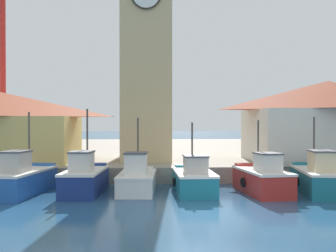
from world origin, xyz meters
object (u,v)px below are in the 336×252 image
(warehouse_right, at_px, (328,120))
(port_crane_far, at_px, (4,64))
(clock_tower, at_px, (146,46))
(fishing_boat_mid_right, at_px, (317,178))
(fishing_boat_left_inner, at_px, (137,179))
(port_crane_near, at_px, (140,88))
(fishing_boat_mid_left, at_px, (194,179))
(fishing_boat_center, at_px, (262,179))
(fishing_boat_far_left, at_px, (23,179))
(fishing_boat_left_outer, at_px, (85,178))

(warehouse_right, bearing_deg, port_crane_far, 155.04)
(clock_tower, bearing_deg, fishing_boat_mid_right, -41.27)
(fishing_boat_left_inner, xyz_separation_m, clock_tower, (0.48, 7.16, 8.50))
(port_crane_near, xyz_separation_m, port_crane_far, (-13.24, -3.45, 2.00))
(fishing_boat_mid_left, distance_m, fishing_boat_center, 3.60)
(fishing_boat_far_left, xyz_separation_m, warehouse_right, (19.22, 6.24, 3.10))
(fishing_boat_mid_right, bearing_deg, fishing_boat_mid_left, 174.74)
(fishing_boat_center, relative_size, clock_tower, 0.26)
(fishing_boat_far_left, distance_m, fishing_boat_left_inner, 5.90)
(fishing_boat_left_inner, distance_m, fishing_boat_mid_left, 3.02)
(fishing_boat_mid_right, relative_size, clock_tower, 0.30)
(fishing_boat_far_left, xyz_separation_m, fishing_boat_left_inner, (5.89, 0.20, -0.08))
(fishing_boat_far_left, xyz_separation_m, fishing_boat_left_outer, (3.17, 0.01, -0.00))
(fishing_boat_mid_right, relative_size, port_crane_far, 0.25)
(fishing_boat_left_outer, distance_m, fishing_boat_mid_right, 12.26)
(clock_tower, xyz_separation_m, warehouse_right, (12.84, -1.12, -5.31))
(fishing_boat_left_inner, distance_m, fishing_boat_mid_right, 9.55)
(fishing_boat_mid_left, distance_m, port_crane_near, 23.32)
(fishing_boat_left_inner, xyz_separation_m, fishing_boat_center, (6.58, -0.69, 0.06))
(fishing_boat_left_outer, distance_m, fishing_boat_left_inner, 2.74)
(clock_tower, bearing_deg, port_crane_near, 92.57)
(fishing_boat_left_inner, height_order, warehouse_right, warehouse_right)
(clock_tower, bearing_deg, port_crane_far, 140.85)
(fishing_boat_far_left, bearing_deg, fishing_boat_mid_right, -2.09)
(fishing_boat_left_inner, bearing_deg, warehouse_right, 24.39)
(fishing_boat_left_inner, bearing_deg, port_crane_near, 90.47)
(fishing_boat_far_left, bearing_deg, fishing_boat_mid_left, 0.23)
(clock_tower, bearing_deg, fishing_boat_left_inner, -93.86)
(clock_tower, distance_m, port_crane_near, 14.89)
(fishing_boat_left_outer, distance_m, port_crane_far, 23.19)
(fishing_boat_far_left, height_order, fishing_boat_left_outer, fishing_boat_left_outer)
(fishing_boat_left_inner, height_order, fishing_boat_mid_left, fishing_boat_left_inner)
(fishing_boat_mid_left, height_order, port_crane_near, port_crane_near)
(clock_tower, distance_m, port_crane_far, 17.93)
(port_crane_far, bearing_deg, fishing_boat_left_inner, -54.02)
(port_crane_near, relative_size, port_crane_far, 0.81)
(fishing_boat_mid_right, bearing_deg, fishing_boat_left_inner, 175.42)
(fishing_boat_mid_left, xyz_separation_m, port_crane_near, (-3.20, 22.10, 6.72))
(fishing_boat_left_inner, relative_size, warehouse_right, 0.38)
(port_crane_far, bearing_deg, fishing_boat_mid_right, -40.00)
(fishing_boat_far_left, bearing_deg, fishing_boat_left_outer, 0.22)
(fishing_boat_mid_left, bearing_deg, warehouse_right, 31.06)
(fishing_boat_center, relative_size, warehouse_right, 0.40)
(fishing_boat_mid_left, height_order, warehouse_right, warehouse_right)
(fishing_boat_mid_right, distance_m, port_crane_near, 25.56)
(fishing_boat_mid_left, xyz_separation_m, fishing_boat_center, (3.56, -0.52, 0.06))
(port_crane_near, bearing_deg, fishing_boat_mid_left, -81.77)
(fishing_boat_left_outer, xyz_separation_m, port_crane_near, (2.55, 22.12, 6.64))
(fishing_boat_mid_left, distance_m, fishing_boat_mid_right, 6.53)
(fishing_boat_left_inner, bearing_deg, clock_tower, 86.14)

